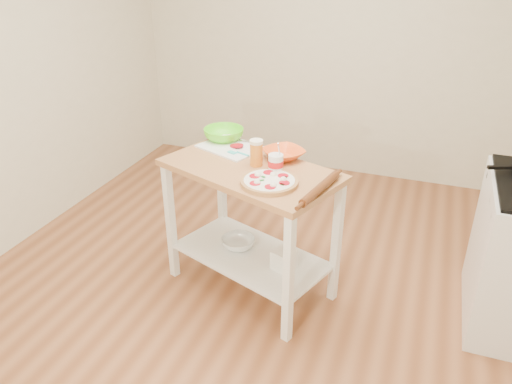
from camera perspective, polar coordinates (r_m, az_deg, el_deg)
The scene contains 13 objects.
room_shell at distance 2.79m, azimuth 0.17°, elevation 10.22°, with size 4.04×4.54×2.74m.
prep_island at distance 3.18m, azimuth -0.64°, elevation -1.37°, with size 1.23×0.93×0.90m.
pizza at distance 2.85m, azimuth 1.53°, elevation 1.22°, with size 0.33×0.33×0.05m.
cutting_board at distance 3.36m, azimuth -2.85°, elevation 5.18°, with size 0.48×0.43×0.04m.
spatula at distance 3.23m, azimuth -2.09°, elevation 4.47°, with size 0.16×0.05×0.01m.
knife at distance 3.45m, azimuth -2.45°, elevation 5.94°, with size 0.27×0.03×0.01m.
orange_bowl at distance 3.19m, azimuth 3.17°, elevation 4.38°, with size 0.25×0.25×0.06m, color orange.
green_bowl at distance 3.48m, azimuth -3.71°, elevation 6.58°, with size 0.28×0.28×0.09m, color #5EEA1F.
beer_pint at distance 3.06m, azimuth 0.04°, elevation 4.52°, with size 0.08×0.08×0.17m.
yogurt_tub at distance 2.99m, azimuth 2.27°, elevation 3.31°, with size 0.09×0.09×0.20m.
rolling_pin at distance 2.77m, azimuth 7.31°, elevation 0.36°, with size 0.05×0.05×0.42m, color brown.
shelf_glass_bowl at distance 3.43m, azimuth -2.04°, elevation -5.83°, with size 0.23×0.23×0.07m, color silver.
shelf_bin at distance 3.22m, azimuth 3.22°, elevation -7.73°, with size 0.13×0.13×0.13m, color white.
Camera 1 is at (0.92, -2.51, 2.16)m, focal length 35.00 mm.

